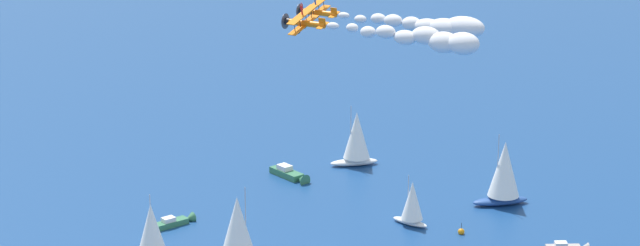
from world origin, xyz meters
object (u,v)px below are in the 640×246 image
motorboat_near_centre (291,175)px  sailboat_far_stbd (412,203)px  motorboat_outer_ring_d (176,221)px  marker_buoy (461,232)px  sailboat_inshore (152,232)px  wingwalker_lead (302,8)px  sailboat_far_port (356,138)px  sailboat_mid_cluster (504,173)px  biplane_lead (303,22)px  sailboat_offshore (238,232)px  biplane_wingman (316,12)px

motorboat_near_centre → sailboat_far_stbd: 31.55m
motorboat_near_centre → motorboat_outer_ring_d: 29.91m
marker_buoy → motorboat_near_centre: bearing=132.9°
motorboat_near_centre → motorboat_outer_ring_d: bearing=-132.5°
sailboat_inshore → wingwalker_lead: (23.28, -4.65, 35.82)m
motorboat_near_centre → sailboat_inshore: size_ratio=0.85×
sailboat_far_stbd → marker_buoy: 9.53m
sailboat_far_stbd → wingwalker_lead: 44.64m
sailboat_far_port → sailboat_mid_cluster: size_ratio=0.92×
sailboat_far_stbd → biplane_lead: bearing=-139.2°
sailboat_far_port → wingwalker_lead: wingwalker_lead is taller
sailboat_mid_cluster → biplane_lead: bearing=-145.5°
sailboat_mid_cluster → marker_buoy: sailboat_mid_cluster is taller
motorboat_outer_ring_d → marker_buoy: bearing=-8.5°
sailboat_mid_cluster → sailboat_far_stbd: bearing=-153.7°
sailboat_offshore → marker_buoy: bearing=17.3°
marker_buoy → motorboat_outer_ring_d: bearing=171.5°
sailboat_offshore → sailboat_mid_cluster: sailboat_offshore is taller
motorboat_near_centre → sailboat_far_port: sailboat_far_port is taller
sailboat_mid_cluster → wingwalker_lead: 56.38m
sailboat_far_port → biplane_lead: biplane_lead is taller
biplane_wingman → sailboat_mid_cluster: bearing=16.9°
sailboat_mid_cluster → biplane_wingman: 46.82m
motorboat_outer_ring_d → biplane_wingman: 43.59m
biplane_lead → sailboat_mid_cluster: bearing=34.5°
sailboat_far_stbd → sailboat_offshore: 33.11m
sailboat_inshore → marker_buoy: sailboat_inshore is taller
sailboat_far_stbd → sailboat_inshore: 44.14m
wingwalker_lead → sailboat_far_port: bearing=75.2°
sailboat_inshore → sailboat_offshore: (13.45, -3.76, 1.16)m
motorboat_near_centre → motorboat_outer_ring_d: motorboat_near_centre is taller
biplane_lead → sailboat_far_stbd: bearing=40.8°
marker_buoy → sailboat_offshore: bearing=-162.7°
marker_buoy → biplane_lead: biplane_lead is taller
sailboat_offshore → marker_buoy: (36.66, 11.44, -5.61)m
sailboat_inshore → sailboat_mid_cluster: sailboat_mid_cluster is taller
sailboat_far_port → marker_buoy: size_ratio=5.74×
motorboat_near_centre → marker_buoy: bearing=-47.1°
biplane_lead → biplane_wingman: bearing=79.3°
wingwalker_lead → sailboat_far_stbd: bearing=41.1°
sailboat_far_stbd → sailboat_inshore: size_ratio=0.82×
sailboat_far_port → sailboat_far_stbd: 32.10m
sailboat_inshore → sailboat_mid_cluster: bearing=19.0°
marker_buoy → sailboat_inshore: bearing=-171.3°
sailboat_inshore → motorboat_outer_ring_d: bearing=79.1°
marker_buoy → biplane_lead: 47.98m
motorboat_near_centre → biplane_lead: biplane_lead is taller
motorboat_outer_ring_d → biplane_lead: 47.20m
sailboat_offshore → motorboat_outer_ring_d: bearing=119.9°
sailboat_mid_cluster → wingwalker_lead: size_ratio=7.32×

